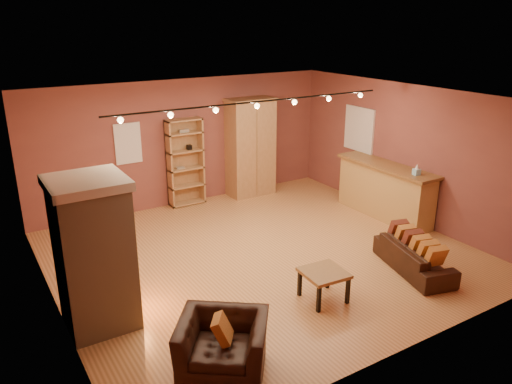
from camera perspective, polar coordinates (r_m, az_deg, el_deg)
floor at (r=9.05m, az=0.77°, el=-7.16°), size 7.00×7.00×0.00m
ceiling at (r=8.20m, az=0.86°, el=10.64°), size 7.00×7.00×0.00m
back_wall at (r=11.29m, az=-8.11°, el=5.62°), size 7.00×0.02×2.80m
left_wall at (r=7.37m, az=-22.85°, el=-3.23°), size 0.02×6.50×2.80m
right_wall at (r=10.74m, az=16.82°, el=4.27°), size 0.02×6.50×2.80m
fireplace at (r=7.03m, az=-17.95°, el=-6.74°), size 1.01×0.98×2.12m
back_window at (r=10.80m, az=-14.44°, el=5.40°), size 0.56×0.04×0.86m
bookcase at (r=11.27m, az=-8.18°, el=3.49°), size 0.81×0.31×1.97m
armoire at (r=11.78m, az=-0.64°, el=5.16°), size 1.13×0.65×2.30m
bar_counter at (r=10.90m, az=14.51°, el=0.20°), size 0.64×2.40×1.15m
tissue_box at (r=10.15m, az=17.89°, el=2.36°), size 0.13×0.13×0.21m
right_window at (r=11.61m, az=11.71°, el=7.05°), size 0.05×0.90×1.00m
loveseat at (r=8.79m, az=17.67°, el=-6.51°), size 0.89×1.68×0.71m
armchair at (r=6.16m, az=-3.85°, el=-16.24°), size 1.24×1.17×0.91m
coffee_table at (r=7.60m, az=7.77°, el=-9.44°), size 0.66×0.66×0.47m
track_rail at (r=8.38m, az=0.11°, el=10.03°), size 5.20×0.09×0.13m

